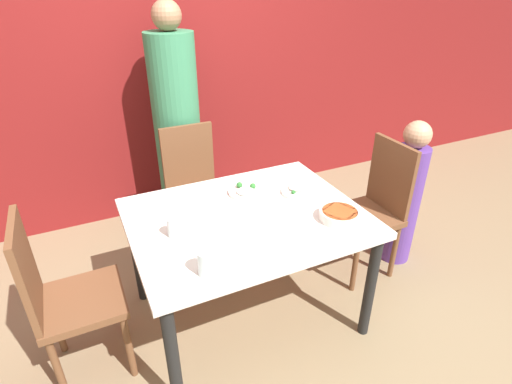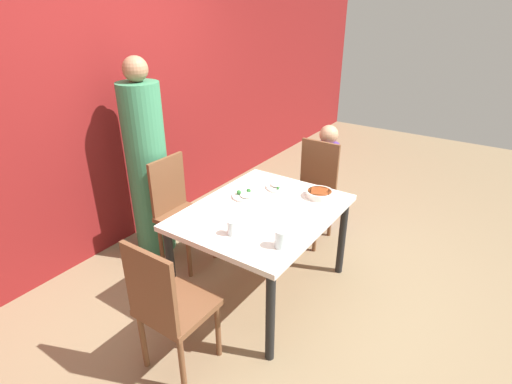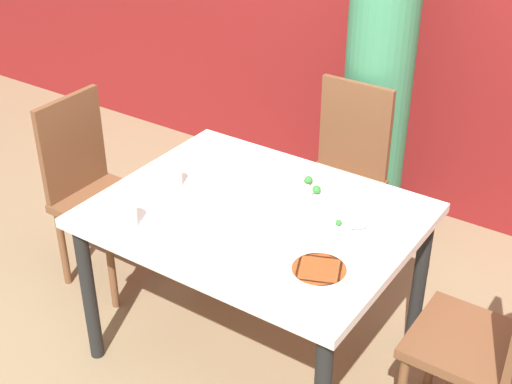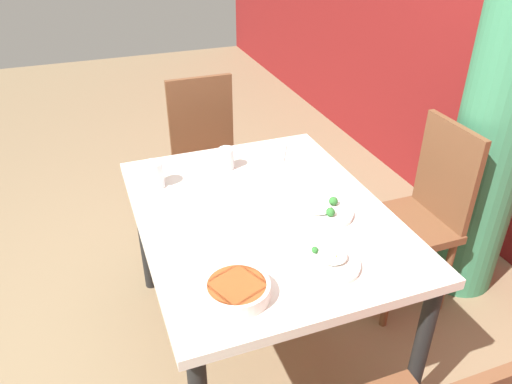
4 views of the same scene
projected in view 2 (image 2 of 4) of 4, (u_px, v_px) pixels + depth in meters
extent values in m
plane|color=#847051|center=(262.00, 288.00, 3.26)|extent=(10.00, 10.00, 0.00)
cube|color=maroon|center=(113.00, 99.00, 3.47)|extent=(10.00, 0.06, 2.70)
cube|color=silver|center=(263.00, 212.00, 2.96)|extent=(1.24, 0.98, 0.04)
cylinder|color=black|center=(270.00, 317.00, 2.48)|extent=(0.06, 0.06, 0.69)
cylinder|color=black|center=(342.00, 237.00, 3.32)|extent=(0.06, 0.06, 0.69)
cylinder|color=black|center=(171.00, 270.00, 2.91)|extent=(0.06, 0.06, 0.69)
cylinder|color=black|center=(257.00, 210.00, 3.75)|extent=(0.06, 0.06, 0.69)
cube|color=brown|center=(186.00, 217.00, 3.42)|extent=(0.40, 0.40, 0.04)
cube|color=brown|center=(168.00, 185.00, 3.40)|extent=(0.38, 0.03, 0.48)
cylinder|color=brown|center=(189.00, 255.00, 3.32)|extent=(0.04, 0.04, 0.42)
cylinder|color=brown|center=(214.00, 237.00, 3.56)|extent=(0.04, 0.04, 0.42)
cylinder|color=brown|center=(161.00, 243.00, 3.48)|extent=(0.04, 0.04, 0.42)
cylinder|color=brown|center=(187.00, 227.00, 3.73)|extent=(0.04, 0.04, 0.42)
cube|color=brown|center=(309.00, 198.00, 3.77)|extent=(0.40, 0.40, 0.04)
cube|color=brown|center=(319.00, 166.00, 3.79)|extent=(0.03, 0.38, 0.48)
cylinder|color=brown|center=(284.00, 221.00, 3.83)|extent=(0.04, 0.04, 0.42)
cylinder|color=brown|center=(315.00, 231.00, 3.66)|extent=(0.04, 0.04, 0.42)
cylinder|color=brown|center=(301.00, 208.00, 4.07)|extent=(0.04, 0.04, 0.42)
cylinder|color=brown|center=(330.00, 217.00, 3.91)|extent=(0.04, 0.04, 0.42)
cube|color=brown|center=(178.00, 307.00, 2.42)|extent=(0.40, 0.40, 0.04)
cube|color=brown|center=(150.00, 289.00, 2.17)|extent=(0.03, 0.38, 0.48)
cylinder|color=brown|center=(218.00, 330.00, 2.56)|extent=(0.04, 0.04, 0.42)
cylinder|color=brown|center=(180.00, 310.00, 2.73)|extent=(0.04, 0.04, 0.42)
cylinder|color=brown|center=(182.00, 365.00, 2.31)|extent=(0.04, 0.04, 0.42)
cylinder|color=brown|center=(143.00, 341.00, 2.48)|extent=(0.04, 0.04, 0.42)
cylinder|color=#387F56|center=(148.00, 172.00, 3.49)|extent=(0.35, 0.35, 1.54)
sphere|color=#9E7051|center=(135.00, 69.00, 3.11)|extent=(0.20, 0.20, 0.20)
cylinder|color=#5B3893|center=(325.00, 185.00, 4.03)|extent=(0.22, 0.22, 0.88)
sphere|color=tan|center=(329.00, 134.00, 3.80)|extent=(0.18, 0.18, 0.18)
cylinder|color=silver|center=(319.00, 194.00, 3.13)|extent=(0.21, 0.21, 0.05)
cylinder|color=#BC5123|center=(320.00, 191.00, 3.12)|extent=(0.19, 0.19, 0.01)
cylinder|color=white|center=(280.00, 187.00, 3.28)|extent=(0.23, 0.23, 0.02)
ellipsoid|color=white|center=(277.00, 184.00, 3.28)|extent=(0.10, 0.10, 0.03)
sphere|color=#2D702D|center=(278.00, 188.00, 3.22)|extent=(0.02, 0.02, 0.02)
cone|color=orange|center=(278.00, 183.00, 3.29)|extent=(0.02, 0.02, 0.03)
cylinder|color=white|center=(246.00, 196.00, 3.14)|extent=(0.23, 0.23, 0.02)
ellipsoid|color=white|center=(247.00, 195.00, 3.10)|extent=(0.11, 0.11, 0.02)
sphere|color=#2D702D|center=(239.00, 192.00, 3.13)|extent=(0.04, 0.04, 0.04)
sphere|color=#2D702D|center=(249.00, 191.00, 3.16)|extent=(0.04, 0.04, 0.04)
cylinder|color=silver|center=(233.00, 228.00, 2.61)|extent=(0.07, 0.07, 0.10)
cylinder|color=silver|center=(281.00, 239.00, 2.48)|extent=(0.08, 0.08, 0.12)
cube|color=white|center=(273.00, 234.00, 2.63)|extent=(0.14, 0.14, 0.01)
cube|color=silver|center=(253.00, 213.00, 2.90)|extent=(0.18, 0.07, 0.01)
cube|color=silver|center=(193.00, 224.00, 2.75)|extent=(0.17, 0.10, 0.01)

